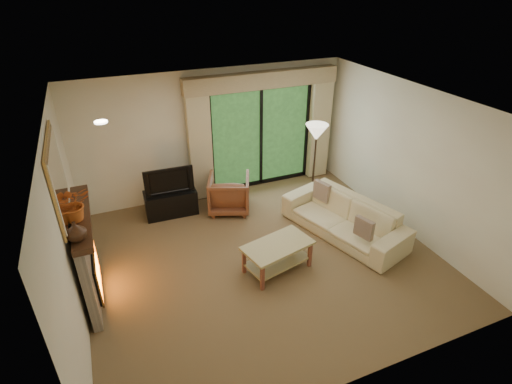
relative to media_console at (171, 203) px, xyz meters
name	(u,v)px	position (x,y,z in m)	size (l,w,h in m)	color
floor	(263,258)	(1.10, -1.95, -0.25)	(5.50, 5.50, 0.00)	brown
ceiling	(265,105)	(1.10, -1.95, 2.35)	(5.50, 5.50, 0.00)	silver
wall_back	(214,134)	(1.10, 0.55, 1.05)	(5.00, 5.00, 0.00)	#F1E4C7
wall_front	(363,300)	(1.10, -4.45, 1.05)	(5.00, 5.00, 0.00)	#F1E4C7
wall_left	(67,229)	(-1.65, -1.95, 1.05)	(5.00, 5.00, 0.00)	#F1E4C7
wall_right	(408,160)	(3.85, -1.95, 1.05)	(5.00, 5.00, 0.00)	#F1E4C7
fireplace	(86,256)	(-1.53, -1.75, 0.44)	(0.24, 1.70, 1.37)	gray
mirror	(58,177)	(-1.61, -1.75, 1.70)	(0.07, 1.45, 1.02)	#B48644
sliding_door	(261,137)	(2.10, 0.50, 0.85)	(2.26, 0.10, 2.16)	black
curtain_left	(200,144)	(0.75, 0.39, 0.95)	(0.45, 0.18, 2.35)	#C8B68A
curtain_right	(319,126)	(3.45, 0.39, 0.95)	(0.45, 0.18, 2.35)	#C8B68A
cornice	(263,80)	(2.10, 0.41, 2.07)	(3.20, 0.24, 0.32)	tan
media_console	(171,203)	(0.00, 0.00, 0.00)	(0.98, 0.44, 0.49)	black
tv	(168,179)	(0.00, 0.00, 0.51)	(0.92, 0.12, 0.53)	black
armchair	(229,193)	(1.10, -0.28, 0.12)	(0.78, 0.80, 0.73)	brown
sofa	(344,218)	(2.71, -1.86, 0.09)	(2.29, 0.90, 0.67)	beige
pillow_near	(364,228)	(2.63, -2.52, 0.31)	(0.09, 0.34, 0.34)	#4D3927
pillow_far	(322,191)	(2.63, -1.20, 0.31)	(0.10, 0.36, 0.36)	#4D3927
coffee_table	(277,257)	(1.20, -2.30, 0.00)	(1.07, 0.59, 0.48)	tan
floor_lamp	(314,164)	(2.81, -0.56, 0.57)	(0.44, 0.44, 1.64)	white
vase	(76,231)	(-1.51, -2.36, 1.25)	(0.24, 0.24, 0.25)	#3A2113
branches	(73,204)	(-1.51, -1.87, 1.36)	(0.43, 0.37, 0.47)	#CA5D20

